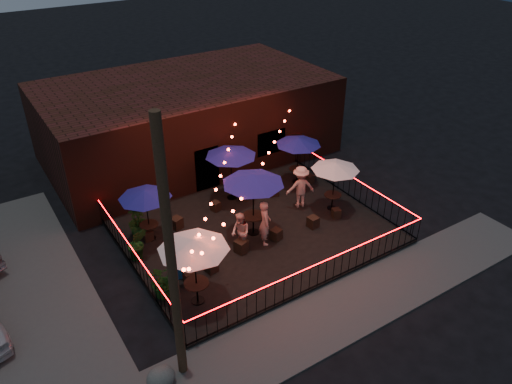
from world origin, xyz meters
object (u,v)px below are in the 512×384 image
cafe_table_2 (253,180)px  boulder (161,378)px  utility_pole (171,262)px  cafe_table_3 (231,153)px  cooler (183,266)px  cafe_table_1 (145,195)px  cafe_table_5 (298,142)px  cafe_table_0 (193,245)px  cafe_table_4 (335,167)px

cafe_table_2 → boulder: bearing=-142.1°
utility_pole → boulder: utility_pole is taller
cafe_table_3 → cooler: 5.78m
cafe_table_1 → cafe_table_3: size_ratio=0.99×
utility_pole → cafe_table_5: (9.20, 6.89, -1.76)m
cafe_table_1 → cafe_table_5: bearing=4.1°
cafe_table_0 → cafe_table_3: cafe_table_0 is taller
cafe_table_4 → boulder: bearing=-156.0°
cooler → cafe_table_1: bearing=112.1°
cafe_table_3 → boulder: cafe_table_3 is taller
cafe_table_1 → cooler: 3.15m
cafe_table_0 → cafe_table_2: (3.67, 2.31, 0.11)m
cafe_table_2 → cafe_table_4: (3.83, -0.31, -0.40)m
cafe_table_3 → cafe_table_5: cafe_table_3 is taller
cafe_table_2 → cooler: 4.11m
cafe_table_2 → cooler: bearing=-166.1°
cafe_table_4 → cafe_table_2: bearing=175.4°
cafe_table_5 → cafe_table_3: bearing=173.0°
cafe_table_5 → boulder: (-9.93, -7.05, -1.90)m
cafe_table_1 → cooler: cafe_table_1 is taller
cafe_table_3 → cafe_table_4: size_ratio=1.22×
utility_pole → cafe_table_4: size_ratio=3.59×
cafe_table_0 → cafe_table_5: cafe_table_0 is taller
cafe_table_5 → cooler: bearing=-156.4°
cooler → cafe_table_4: bearing=23.0°
cafe_table_0 → cooler: 2.40m
cafe_table_1 → cooler: (0.16, -2.69, -1.62)m
boulder → cafe_table_4: bearing=24.0°
cooler → boulder: (-2.52, -3.82, -0.23)m
cafe_table_5 → cafe_table_1: bearing=-175.9°
cafe_table_4 → boulder: cafe_table_4 is taller
cafe_table_0 → cafe_table_2: 4.34m
cafe_table_2 → boulder: cafe_table_2 is taller
cafe_table_3 → cafe_table_4: bearing=-43.9°
cafe_table_2 → cafe_table_3: bearing=77.2°
cafe_table_3 → cafe_table_5: bearing=-7.0°
utility_pole → cafe_table_4: utility_pole is taller
cafe_table_3 → cafe_table_0: bearing=-130.2°
cafe_table_5 → boulder: bearing=-144.6°
cafe_table_1 → cooler: size_ratio=3.26×
cafe_table_4 → cafe_table_5: (0.10, 2.68, 0.05)m
cafe_table_0 → boulder: bearing=-134.6°
cafe_table_2 → cafe_table_3: 2.85m
cafe_table_1 → cafe_table_4: cafe_table_1 is taller
cafe_table_5 → cafe_table_2: bearing=-148.9°
cafe_table_3 → cooler: cafe_table_3 is taller
utility_pole → cafe_table_3: utility_pole is taller
cafe_table_1 → cafe_table_5: cafe_table_5 is taller
utility_pole → cafe_table_5: 11.63m
cooler → utility_pole: bearing=-97.5°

